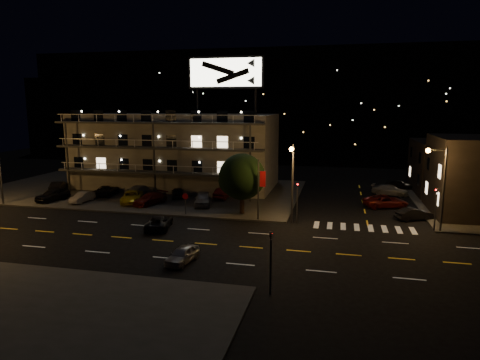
% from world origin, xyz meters
% --- Properties ---
extents(ground, '(140.00, 140.00, 0.00)m').
position_xyz_m(ground, '(0.00, 0.00, 0.00)').
color(ground, black).
rests_on(ground, ground).
extents(curb_nw, '(44.00, 24.00, 0.15)m').
position_xyz_m(curb_nw, '(-14.00, 20.00, 0.07)').
color(curb_nw, '#333431').
rests_on(curb_nw, ground).
extents(motel, '(28.00, 13.80, 18.10)m').
position_xyz_m(motel, '(-9.94, 23.88, 5.34)').
color(motel, '#9B9888').
rests_on(motel, ground).
extents(side_bldg_back, '(14.06, 12.00, 7.00)m').
position_xyz_m(side_bldg_back, '(29.99, 28.00, 3.50)').
color(side_bldg_back, black).
rests_on(side_bldg_back, ground).
extents(hill_backdrop, '(120.00, 25.00, 24.00)m').
position_xyz_m(hill_backdrop, '(-5.94, 68.78, 11.55)').
color(hill_backdrop, black).
rests_on(hill_backdrop, ground).
extents(streetlight_nc, '(0.44, 1.92, 8.00)m').
position_xyz_m(streetlight_nc, '(8.50, 7.94, 4.96)').
color(streetlight_nc, '#2D2D30').
rests_on(streetlight_nc, ground).
extents(streetlight_ne, '(1.92, 0.44, 8.00)m').
position_xyz_m(streetlight_ne, '(22.14, 8.30, 4.96)').
color(streetlight_ne, '#2D2D30').
rests_on(streetlight_ne, ground).
extents(signal_nw, '(0.20, 0.27, 4.60)m').
position_xyz_m(signal_nw, '(9.00, 8.50, 2.57)').
color(signal_nw, '#2D2D30').
rests_on(signal_nw, ground).
extents(signal_sw, '(0.20, 0.27, 4.60)m').
position_xyz_m(signal_sw, '(9.00, -8.50, 2.57)').
color(signal_sw, '#2D2D30').
rests_on(signal_sw, ground).
extents(signal_ne, '(0.27, 0.20, 4.60)m').
position_xyz_m(signal_ne, '(22.00, 8.50, 2.57)').
color(signal_ne, '#2D2D30').
rests_on(signal_ne, ground).
extents(banner_north, '(0.83, 0.16, 6.40)m').
position_xyz_m(banner_north, '(5.09, 8.40, 3.43)').
color(banner_north, '#2D2D30').
rests_on(banner_north, ground).
extents(stop_sign, '(0.91, 0.11, 2.61)m').
position_xyz_m(stop_sign, '(-3.00, 8.57, 1.71)').
color(stop_sign, '#2D2D30').
rests_on(stop_sign, ground).
extents(tree, '(5.21, 5.02, 6.57)m').
position_xyz_m(tree, '(2.77, 10.47, 4.05)').
color(tree, black).
rests_on(tree, curb_nw).
extents(lot_car_0, '(2.75, 4.69, 1.50)m').
position_xyz_m(lot_car_0, '(-21.33, 11.16, 0.90)').
color(lot_car_0, black).
rests_on(lot_car_0, curb_nw).
extents(lot_car_1, '(1.55, 3.78, 1.22)m').
position_xyz_m(lot_car_1, '(-17.32, 11.30, 0.76)').
color(lot_car_1, gray).
rests_on(lot_car_1, curb_nw).
extents(lot_car_2, '(3.72, 5.40, 1.37)m').
position_xyz_m(lot_car_2, '(-11.32, 12.48, 0.83)').
color(lot_car_2, gold).
rests_on(lot_car_2, curb_nw).
extents(lot_car_3, '(3.38, 5.02, 1.35)m').
position_xyz_m(lot_car_3, '(-8.79, 12.11, 0.83)').
color(lot_car_3, '#56100C').
rests_on(lot_car_3, curb_nw).
extents(lot_car_4, '(2.82, 4.81, 1.54)m').
position_xyz_m(lot_car_4, '(-2.50, 13.14, 0.92)').
color(lot_car_4, gray).
rests_on(lot_car_4, curb_nw).
extents(lot_car_5, '(2.78, 4.48, 1.39)m').
position_xyz_m(lot_car_5, '(-24.21, 16.37, 0.85)').
color(lot_car_5, black).
rests_on(lot_car_5, curb_nw).
extents(lot_car_6, '(2.84, 4.95, 1.30)m').
position_xyz_m(lot_car_6, '(-16.53, 15.58, 0.80)').
color(lot_car_6, black).
rests_on(lot_car_6, curb_nw).
extents(lot_car_7, '(3.20, 5.38, 1.46)m').
position_xyz_m(lot_car_7, '(-11.82, 16.06, 0.88)').
color(lot_car_7, gray).
rests_on(lot_car_7, curb_nw).
extents(lot_car_8, '(2.89, 4.12, 1.30)m').
position_xyz_m(lot_car_8, '(-6.96, 16.44, 0.80)').
color(lot_car_8, black).
rests_on(lot_car_8, curb_nw).
extents(lot_car_9, '(1.67, 4.13, 1.33)m').
position_xyz_m(lot_car_9, '(-1.17, 17.29, 0.82)').
color(lot_car_9, '#56100C').
rests_on(lot_car_9, curb_nw).
extents(side_car_0, '(4.08, 2.84, 1.27)m').
position_xyz_m(side_car_0, '(20.79, 12.35, 0.64)').
color(side_car_0, black).
rests_on(side_car_0, ground).
extents(side_car_1, '(5.62, 3.92, 1.43)m').
position_xyz_m(side_car_1, '(18.45, 17.52, 0.71)').
color(side_car_1, '#56100C').
rests_on(side_car_1, ground).
extents(side_car_2, '(5.02, 3.06, 1.36)m').
position_xyz_m(side_car_2, '(19.69, 24.82, 0.68)').
color(side_car_2, gray).
rests_on(side_car_2, ground).
extents(side_car_3, '(4.09, 2.17, 1.32)m').
position_xyz_m(side_car_3, '(21.39, 29.37, 0.66)').
color(side_car_3, black).
rests_on(side_car_3, ground).
extents(road_car_east, '(1.98, 3.77, 1.22)m').
position_xyz_m(road_car_east, '(1.60, -4.58, 0.61)').
color(road_car_east, gray).
rests_on(road_car_east, ground).
extents(road_car_west, '(2.89, 4.81, 1.25)m').
position_xyz_m(road_car_west, '(-3.80, 3.40, 0.62)').
color(road_car_west, black).
rests_on(road_car_west, ground).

